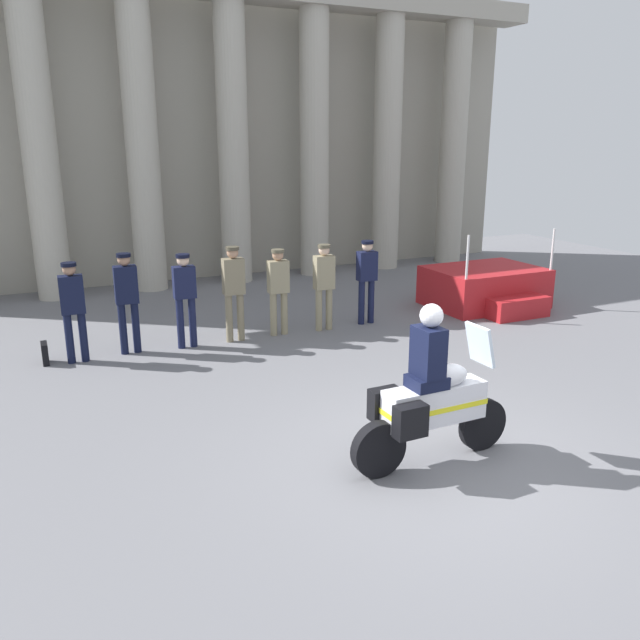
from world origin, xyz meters
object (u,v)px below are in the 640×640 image
at_px(officer_in_row_3, 234,286).
at_px(officer_in_row_5, 324,280).
at_px(officer_in_row_0, 73,304).
at_px(officer_in_row_2, 185,293).
at_px(motorcycle_with_rider, 429,399).
at_px(briefcase_on_ground, 45,353).
at_px(officer_in_row_4, 278,285).
at_px(officer_in_row_6, 367,275).
at_px(officer_in_row_1, 127,295).
at_px(reviewing_stand, 486,288).

xyz_separation_m(officer_in_row_3, officer_in_row_5, (1.79, -0.05, -0.05)).
bearing_deg(officer_in_row_0, officer_in_row_2, -177.21).
relative_size(officer_in_row_0, officer_in_row_3, 0.96).
height_order(motorcycle_with_rider, briefcase_on_ground, motorcycle_with_rider).
xyz_separation_m(officer_in_row_4, officer_in_row_5, (0.91, -0.08, 0.02)).
bearing_deg(officer_in_row_0, briefcase_on_ground, -14.01).
bearing_deg(motorcycle_with_rider, officer_in_row_6, 66.69).
bearing_deg(briefcase_on_ground, officer_in_row_0, -16.31).
bearing_deg(officer_in_row_6, officer_in_row_3, 2.55).
distance_m(officer_in_row_3, officer_in_row_5, 1.79).
relative_size(officer_in_row_1, motorcycle_with_rider, 0.84).
height_order(officer_in_row_2, officer_in_row_3, officer_in_row_3).
bearing_deg(officer_in_row_0, reviewing_stand, -177.08).
relative_size(officer_in_row_1, briefcase_on_ground, 4.89).
xyz_separation_m(officer_in_row_4, officer_in_row_6, (1.89, -0.02, 0.03)).
relative_size(officer_in_row_4, officer_in_row_5, 0.98).
xyz_separation_m(officer_in_row_5, officer_in_row_6, (0.97, 0.06, 0.01)).
distance_m(officer_in_row_1, officer_in_row_3, 1.87).
relative_size(officer_in_row_5, motorcycle_with_rider, 0.81).
bearing_deg(officer_in_row_2, officer_in_row_1, -3.49).
bearing_deg(officer_in_row_0, officer_in_row_3, -177.61).
relative_size(officer_in_row_2, officer_in_row_6, 1.00).
xyz_separation_m(motorcycle_with_rider, briefcase_on_ground, (-3.81, 5.54, -0.61)).
height_order(officer_in_row_5, motorcycle_with_rider, motorcycle_with_rider).
height_order(officer_in_row_2, officer_in_row_4, officer_in_row_2).
bearing_deg(officer_in_row_0, officer_in_row_5, -178.23).
relative_size(officer_in_row_2, briefcase_on_ground, 4.70).
bearing_deg(officer_in_row_0, officer_in_row_1, -170.28).
relative_size(officer_in_row_0, officer_in_row_5, 1.00).
xyz_separation_m(officer_in_row_2, officer_in_row_5, (2.69, -0.06, -0.01)).
relative_size(officer_in_row_0, officer_in_row_6, 1.00).
bearing_deg(officer_in_row_2, briefcase_on_ground, -0.89).
height_order(officer_in_row_0, officer_in_row_1, officer_in_row_1).
relative_size(officer_in_row_5, briefcase_on_ground, 4.68).
height_order(officer_in_row_2, motorcycle_with_rider, motorcycle_with_rider).
bearing_deg(reviewing_stand, motorcycle_with_rider, -134.03).
distance_m(officer_in_row_3, officer_in_row_6, 2.76).
xyz_separation_m(officer_in_row_2, officer_in_row_4, (1.77, 0.02, -0.03)).
bearing_deg(officer_in_row_4, officer_in_row_2, 2.90).
bearing_deg(officer_in_row_6, officer_in_row_5, 5.73).
bearing_deg(reviewing_stand, officer_in_row_3, -179.13).
bearing_deg(briefcase_on_ground, reviewing_stand, -0.34).
height_order(officer_in_row_2, officer_in_row_6, officer_in_row_2).
distance_m(officer_in_row_1, officer_in_row_4, 2.75).
distance_m(officer_in_row_4, motorcycle_with_rider, 5.44).
bearing_deg(officer_in_row_6, motorcycle_with_rider, 70.11).
height_order(officer_in_row_2, briefcase_on_ground, officer_in_row_2).
height_order(officer_in_row_6, motorcycle_with_rider, motorcycle_with_rider).
height_order(officer_in_row_3, officer_in_row_6, officer_in_row_3).
distance_m(reviewing_stand, officer_in_row_4, 5.01).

